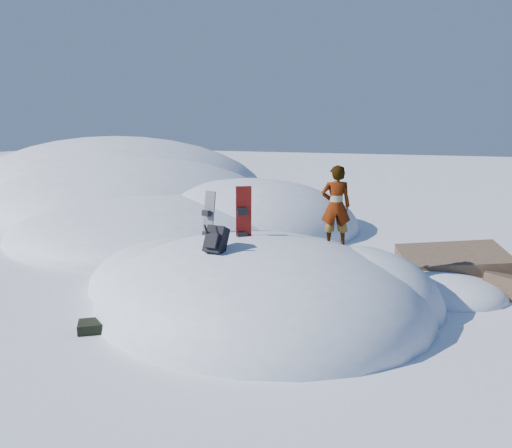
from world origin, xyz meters
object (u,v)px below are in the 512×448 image
at_px(backpack, 215,240).
at_px(person, 336,206).
at_px(snowboard_dark, 208,226).
at_px(snowboard_red, 243,226).

bearing_deg(backpack, person, 52.87).
height_order(snowboard_dark, backpack, snowboard_dark).
bearing_deg(snowboard_dark, backpack, -39.12).
bearing_deg(snowboard_red, person, -0.48).
bearing_deg(snowboard_red, snowboard_dark, 131.60).
xyz_separation_m(snowboard_red, backpack, (-0.10, -1.03, -0.07)).
relative_size(snowboard_red, snowboard_dark, 1.09).
xyz_separation_m(snowboard_dark, backpack, (0.90, -1.36, 0.06)).
bearing_deg(snowboard_red, backpack, -125.70).
bearing_deg(person, snowboard_red, 8.54).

